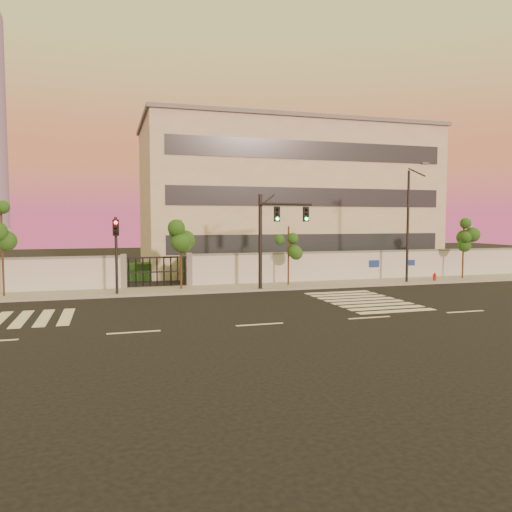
{
  "coord_description": "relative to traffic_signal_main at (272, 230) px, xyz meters",
  "views": [
    {
      "loc": [
        -5.86,
        -19.2,
        4.26
      ],
      "look_at": [
        1.62,
        6.0,
        2.36
      ],
      "focal_mm": 35.0,
      "sensor_mm": 36.0,
      "label": 1
    }
  ],
  "objects": [
    {
      "name": "street_tree_d",
      "position": [
        -5.24,
        1.4,
        -0.52
      ],
      "size": [
        1.58,
        1.25,
        4.26
      ],
      "color": "#382314",
      "rests_on": "ground"
    },
    {
      "name": "street_tree_e",
      "position": [
        1.51,
        1.19,
        -0.8
      ],
      "size": [
        1.35,
        1.08,
        3.87
      ],
      "color": "#382314",
      "rests_on": "ground"
    },
    {
      "name": "street_tree_c",
      "position": [
        -14.88,
        1.27,
        0.2
      ],
      "size": [
        1.37,
        1.09,
        5.25
      ],
      "color": "#382314",
      "rests_on": "ground"
    },
    {
      "name": "fire_hydrant",
      "position": [
        11.83,
        0.5,
        -3.31
      ],
      "size": [
        0.27,
        0.25,
        0.68
      ],
      "rotation": [
        0.0,
        0.0,
        0.14
      ],
      "color": "red",
      "rests_on": "ground"
    },
    {
      "name": "road_markings",
      "position": [
        -5.13,
        -5.38,
        -3.64
      ],
      "size": [
        57.0,
        7.62,
        0.02
      ],
      "color": "silver",
      "rests_on": "ground"
    },
    {
      "name": "traffic_signal_main",
      "position": [
        0.0,
        0.0,
        0.0
      ],
      "size": [
        3.61,
        1.09,
        5.78
      ],
      "rotation": [
        0.0,
        0.0,
        0.27
      ],
      "color": "black",
      "rests_on": "ground"
    },
    {
      "name": "traffic_signal_secondary",
      "position": [
        -9.0,
        0.34,
        -0.84
      ],
      "size": [
        0.34,
        0.34,
        4.43
      ],
      "rotation": [
        0.0,
        0.0,
        0.34
      ],
      "color": "black",
      "rests_on": "ground"
    },
    {
      "name": "institutional_building",
      "position": [
        5.45,
        12.85,
        2.5
      ],
      "size": [
        24.4,
        12.4,
        12.25
      ],
      "color": "#B7B39B",
      "rests_on": "ground"
    },
    {
      "name": "street_tree_f",
      "position": [
        14.64,
        1.18,
        -0.44
      ],
      "size": [
        1.45,
        1.16,
        4.37
      ],
      "color": "#382314",
      "rests_on": "ground"
    },
    {
      "name": "perimeter_wall",
      "position": [
        -3.45,
        2.86,
        -2.58
      ],
      "size": [
        60.0,
        0.36,
        2.2
      ],
      "color": "silver",
      "rests_on": "ground"
    },
    {
      "name": "hedge_row",
      "position": [
        -2.39,
        5.6,
        -2.84
      ],
      "size": [
        41.0,
        4.25,
        1.8
      ],
      "color": "black",
      "rests_on": "ground"
    },
    {
      "name": "streetlight_east",
      "position": [
        9.64,
        0.33,
        0.6
      ],
      "size": [
        0.47,
        1.89,
        7.86
      ],
      "color": "black",
      "rests_on": "ground"
    },
    {
      "name": "sidewalk",
      "position": [
        -3.55,
        1.36,
        -3.58
      ],
      "size": [
        60.0,
        3.0,
        0.15
      ],
      "primitive_type": "cube",
      "color": "gray",
      "rests_on": "ground"
    },
    {
      "name": "ground",
      "position": [
        -3.55,
        -9.14,
        -3.65
      ],
      "size": [
        120.0,
        120.0,
        0.0
      ],
      "primitive_type": "plane",
      "color": "black",
      "rests_on": "ground"
    }
  ]
}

